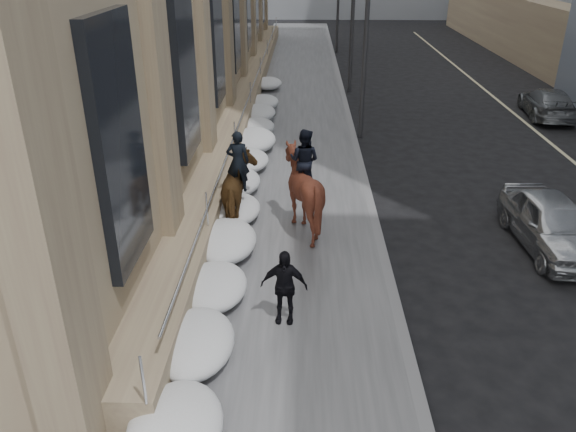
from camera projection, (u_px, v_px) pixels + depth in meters
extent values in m
plane|color=black|center=(272.00, 364.00, 10.71)|extent=(140.00, 140.00, 0.00)
cube|color=#4A4A4C|center=(287.00, 170.00, 19.67)|extent=(5.00, 80.00, 0.12)
cube|color=slate|center=(362.00, 171.00, 19.60)|extent=(0.24, 80.00, 0.12)
cube|color=#745F4B|center=(249.00, 91.00, 28.55)|extent=(1.10, 44.00, 0.90)
cylinder|color=silver|center=(257.00, 74.00, 28.14)|extent=(0.06, 42.00, 0.06)
cube|color=black|center=(217.00, 41.00, 20.71)|extent=(0.20, 2.20, 4.50)
cylinder|color=#2D2D30|center=(366.00, 37.00, 21.47)|extent=(0.18, 0.18, 8.00)
cylinder|color=#2D2D30|center=(352.00, 34.00, 29.10)|extent=(0.20, 0.20, 6.00)
ellipsoid|color=white|center=(195.00, 343.00, 10.54)|extent=(1.50, 2.10, 0.68)
ellipsoid|color=white|center=(225.00, 241.00, 14.13)|extent=(1.60, 2.20, 0.72)
ellipsoid|color=white|center=(238.00, 182.00, 17.74)|extent=(1.40, 2.00, 0.64)
ellipsoid|color=white|center=(253.00, 140.00, 21.31)|extent=(1.70, 2.30, 0.76)
ellipsoid|color=white|center=(259.00, 113.00, 24.93)|extent=(1.50, 2.10, 0.66)
imported|color=#412A13|center=(240.00, 191.00, 15.52)|extent=(1.20, 2.29, 1.87)
imported|color=black|center=(240.00, 162.00, 15.31)|extent=(0.66, 0.47, 1.72)
imported|color=#481F14|center=(302.00, 191.00, 15.08)|extent=(2.44, 2.56, 2.24)
imported|color=black|center=(303.00, 161.00, 14.86)|extent=(1.02, 0.92, 1.72)
imported|color=black|center=(284.00, 287.00, 11.40)|extent=(0.99, 0.47, 1.64)
imported|color=#AEB2B6|center=(552.00, 223.00, 14.53)|extent=(1.82, 4.16, 1.40)
imported|color=slate|center=(547.00, 103.00, 25.70)|extent=(2.39, 4.72, 1.31)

